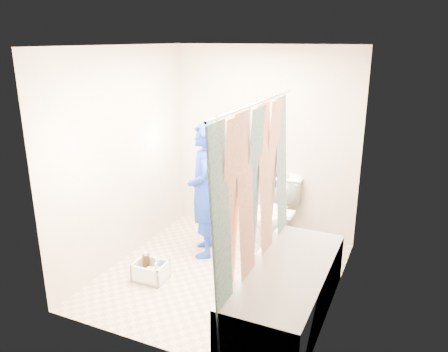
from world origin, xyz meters
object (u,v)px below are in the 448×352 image
at_px(bathtub, 287,290).
at_px(plumber, 204,191).
at_px(cleaning_caddy, 151,272).
at_px(toilet, 276,214).

height_order(bathtub, plumber, plumber).
distance_m(plumber, cleaning_caddy, 1.08).
relative_size(bathtub, toilet, 2.10).
relative_size(bathtub, plumber, 1.11).
bearing_deg(toilet, cleaning_caddy, -124.48).
height_order(bathtub, cleaning_caddy, bathtub).
height_order(plumber, cleaning_caddy, plumber).
height_order(toilet, plumber, plumber).
height_order(bathtub, toilet, toilet).
distance_m(toilet, plumber, 0.96).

